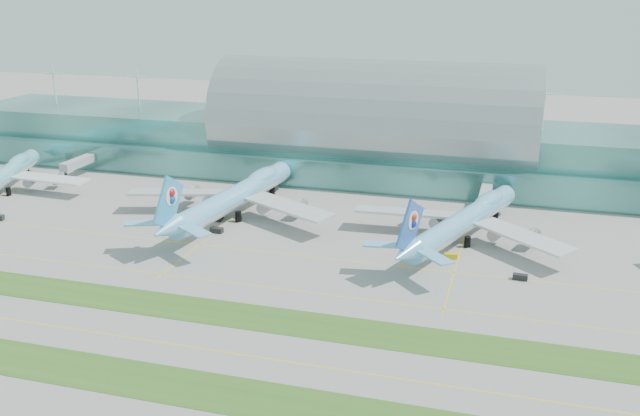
% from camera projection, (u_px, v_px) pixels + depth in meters
% --- Properties ---
extents(ground, '(700.00, 700.00, 0.00)m').
position_uv_depth(ground, '(250.00, 321.00, 155.95)').
color(ground, gray).
rests_on(ground, ground).
extents(terminal, '(340.00, 69.10, 36.00)m').
position_uv_depth(terminal, '(375.00, 137.00, 269.16)').
color(terminal, '#3D7A75').
rests_on(terminal, ground).
extents(grass_strip_near, '(420.00, 12.00, 0.08)m').
position_uv_depth(grass_strip_near, '(193.00, 388.00, 130.38)').
color(grass_strip_near, '#2D591E').
rests_on(grass_strip_near, ground).
extents(grass_strip_far, '(420.00, 12.00, 0.08)m').
position_uv_depth(grass_strip_far, '(253.00, 317.00, 157.77)').
color(grass_strip_far, '#2D591E').
rests_on(grass_strip_far, ground).
extents(taxiline_b, '(420.00, 0.35, 0.01)m').
position_uv_depth(taxiline_b, '(224.00, 352.00, 143.17)').
color(taxiline_b, yellow).
rests_on(taxiline_b, ground).
extents(taxiline_c, '(420.00, 0.35, 0.01)m').
position_uv_depth(taxiline_c, '(277.00, 288.00, 172.39)').
color(taxiline_c, yellow).
rests_on(taxiline_c, ground).
extents(taxiline_d, '(420.00, 0.35, 0.01)m').
position_uv_depth(taxiline_d, '(304.00, 256.00, 192.48)').
color(taxiline_d, yellow).
rests_on(taxiline_d, ground).
extents(airliner_a, '(59.47, 69.10, 19.58)m').
position_uv_depth(airliner_a, '(3.00, 176.00, 247.97)').
color(airliner_a, '#5EBDD0').
rests_on(airliner_a, ground).
extents(airliner_b, '(71.24, 81.35, 22.39)m').
position_uv_depth(airliner_b, '(236.00, 195.00, 222.95)').
color(airliner_b, '#6BBDEC').
rests_on(airliner_b, ground).
extents(airliner_c, '(62.93, 73.18, 20.79)m').
position_uv_depth(airliner_c, '(465.00, 219.00, 202.11)').
color(airliner_c, '#68BBE6').
rests_on(airliner_c, ground).
extents(gse_c, '(3.88, 2.08, 1.50)m').
position_uv_depth(gse_c, '(217.00, 230.00, 209.99)').
color(gse_c, black).
rests_on(gse_c, ground).
extents(gse_d, '(3.53, 2.18, 1.31)m').
position_uv_depth(gse_d, '(216.00, 219.00, 219.86)').
color(gse_d, black).
rests_on(gse_d, ground).
extents(gse_e, '(3.70, 2.51, 1.40)m').
position_uv_depth(gse_e, '(451.00, 256.00, 190.68)').
color(gse_e, gold).
rests_on(gse_e, ground).
extents(gse_f, '(3.70, 1.87, 1.43)m').
position_uv_depth(gse_f, '(520.00, 277.00, 177.25)').
color(gse_f, black).
rests_on(gse_f, ground).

